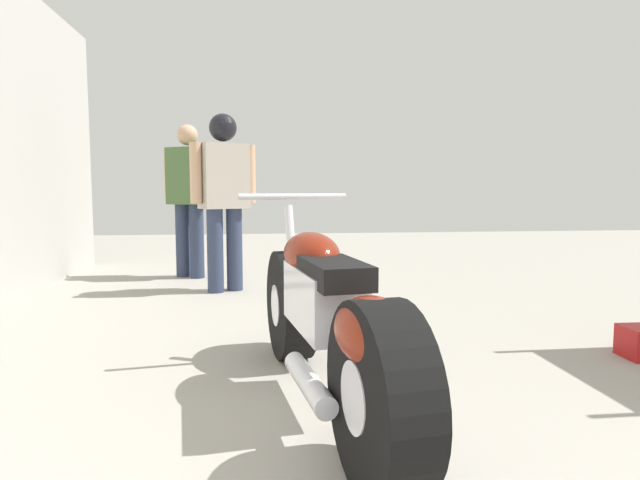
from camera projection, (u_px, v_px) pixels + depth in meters
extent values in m
plane|color=#9E998E|center=(354.00, 341.00, 3.57)|extent=(17.59, 17.59, 0.00)
cylinder|color=black|center=(291.00, 305.00, 3.20)|extent=(0.28, 0.67, 0.65)
cylinder|color=silver|center=(291.00, 305.00, 3.20)|extent=(0.23, 0.27, 0.25)
cylinder|color=black|center=(380.00, 395.00, 1.79)|extent=(0.28, 0.67, 0.65)
cylinder|color=silver|center=(380.00, 395.00, 1.79)|extent=(0.23, 0.27, 0.25)
cube|color=silver|center=(323.00, 299.00, 2.48)|extent=(0.33, 0.67, 0.28)
ellipsoid|color=maroon|center=(311.00, 254.00, 2.68)|extent=(0.33, 0.56, 0.22)
cube|color=black|center=(334.00, 272.00, 2.29)|extent=(0.29, 0.51, 0.10)
ellipsoid|color=maroon|center=(375.00, 332.00, 1.82)|extent=(0.32, 0.48, 0.24)
cylinder|color=silver|center=(292.00, 255.00, 3.13)|extent=(0.09, 0.26, 0.59)
cylinder|color=silver|center=(293.00, 197.00, 3.06)|extent=(0.63, 0.12, 0.04)
cylinder|color=silver|center=(309.00, 382.00, 2.18)|extent=(0.17, 0.56, 0.09)
cylinder|color=#2D3851|center=(183.00, 241.00, 6.19)|extent=(0.22, 0.22, 0.84)
cylinder|color=#2D3851|center=(197.00, 241.00, 6.09)|extent=(0.22, 0.22, 0.84)
cube|color=#476638|center=(188.00, 176.00, 6.07)|extent=(0.53, 0.47, 0.64)
cylinder|color=tan|center=(169.00, 174.00, 6.20)|extent=(0.16, 0.16, 0.59)
cylinder|color=tan|center=(208.00, 173.00, 5.94)|extent=(0.16, 0.16, 0.59)
sphere|color=tan|center=(187.00, 135.00, 6.03)|extent=(0.23, 0.23, 0.23)
cylinder|color=#2D3851|center=(234.00, 249.00, 5.35)|extent=(0.21, 0.21, 0.82)
cylinder|color=#2D3851|center=(215.00, 251.00, 5.24)|extent=(0.21, 0.21, 0.82)
cube|color=#B2A899|center=(224.00, 176.00, 5.22)|extent=(0.52, 0.43, 0.63)
cylinder|color=tan|center=(250.00, 174.00, 5.38)|extent=(0.15, 0.15, 0.58)
cylinder|color=tan|center=(196.00, 173.00, 5.06)|extent=(0.15, 0.15, 0.58)
sphere|color=black|center=(223.00, 129.00, 5.18)|extent=(0.23, 0.23, 0.23)
sphere|color=black|center=(223.00, 128.00, 5.18)|extent=(0.27, 0.27, 0.27)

